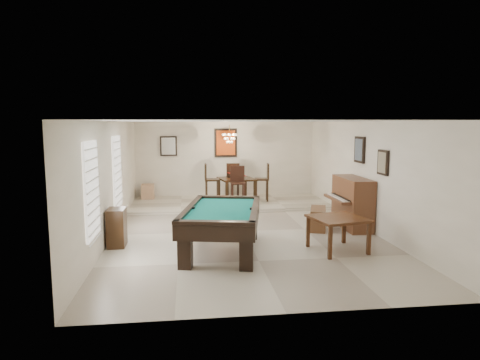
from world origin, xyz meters
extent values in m
cube|color=beige|center=(0.00, 0.00, -0.01)|extent=(6.00, 9.00, 0.02)
cube|color=silver|center=(0.00, 4.50, 1.30)|extent=(6.00, 0.04, 2.60)
cube|color=silver|center=(0.00, -4.50, 1.30)|extent=(6.00, 0.04, 2.60)
cube|color=silver|center=(-3.00, 0.00, 1.30)|extent=(0.04, 9.00, 2.60)
cube|color=silver|center=(3.00, 0.00, 1.30)|extent=(0.04, 9.00, 2.60)
cube|color=white|center=(0.00, 0.00, 2.60)|extent=(6.00, 9.00, 0.04)
cube|color=beige|center=(0.00, 3.25, 0.06)|extent=(6.00, 2.50, 0.12)
cube|color=white|center=(-2.97, -2.20, 1.40)|extent=(0.06, 1.00, 1.70)
cube|color=white|center=(-2.97, 0.60, 1.40)|extent=(0.06, 1.00, 1.70)
cube|color=brown|center=(1.83, -0.02, 0.26)|extent=(0.62, 0.98, 0.51)
cube|color=black|center=(-2.78, -0.92, 0.40)|extent=(0.35, 0.53, 0.80)
cube|color=tan|center=(-2.58, 4.16, 0.35)|extent=(0.42, 0.52, 0.45)
cube|color=#D84C14|center=(0.00, 4.46, 1.90)|extent=(0.75, 0.06, 0.95)
cube|color=white|center=(-1.90, 4.46, 1.80)|extent=(0.55, 0.06, 0.65)
cube|color=slate|center=(2.96, 0.30, 1.90)|extent=(0.06, 0.55, 0.65)
cube|color=gray|center=(2.96, -1.00, 1.70)|extent=(0.06, 0.45, 0.55)
camera|label=1|loc=(-1.31, -9.86, 2.56)|focal=32.00mm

